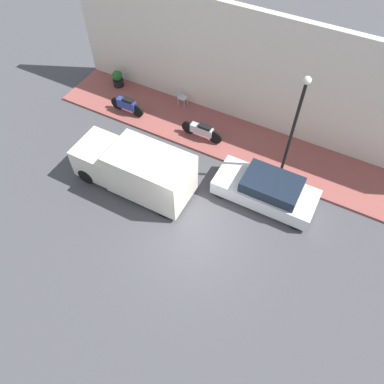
% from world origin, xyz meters
% --- Properties ---
extents(ground_plane, '(60.00, 60.00, 0.00)m').
position_xyz_m(ground_plane, '(0.00, 0.00, 0.00)').
color(ground_plane, '#47474C').
extents(sidewalk, '(2.82, 19.07, 0.10)m').
position_xyz_m(sidewalk, '(5.35, 0.00, 0.05)').
color(sidewalk, '#934C47').
rests_on(sidewalk, ground_plane).
extents(building_facade, '(0.30, 19.07, 5.41)m').
position_xyz_m(building_facade, '(6.90, 0.00, 2.71)').
color(building_facade, silver).
rests_on(building_facade, ground_plane).
extents(parked_car, '(1.70, 4.06, 1.27)m').
position_xyz_m(parked_car, '(2.86, -1.89, 0.61)').
color(parked_car, silver).
rests_on(parked_car, ground_plane).
extents(delivery_van, '(1.87, 4.93, 2.08)m').
position_xyz_m(delivery_van, '(1.04, 3.09, 1.05)').
color(delivery_van, silver).
rests_on(delivery_van, ground_plane).
extents(scooter_silver, '(0.30, 2.03, 0.79)m').
position_xyz_m(scooter_silver, '(4.73, 1.95, 0.54)').
color(scooter_silver, '#B7B7BF').
rests_on(scooter_silver, sidewalk).
extents(motorcycle_blue, '(0.30, 1.82, 0.85)m').
position_xyz_m(motorcycle_blue, '(4.61, 5.96, 0.56)').
color(motorcycle_blue, navy).
rests_on(motorcycle_blue, sidewalk).
extents(streetlamp, '(0.29, 0.29, 5.00)m').
position_xyz_m(streetlamp, '(4.17, -2.03, 3.12)').
color(streetlamp, black).
rests_on(streetlamp, sidewalk).
extents(potted_plant, '(0.54, 0.54, 0.87)m').
position_xyz_m(potted_plant, '(6.16, 7.58, 0.52)').
color(potted_plant, black).
rests_on(potted_plant, sidewalk).
extents(cafe_chair, '(0.40, 0.40, 0.85)m').
position_xyz_m(cafe_chair, '(6.38, 3.92, 0.60)').
color(cafe_chair, silver).
rests_on(cafe_chair, sidewalk).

